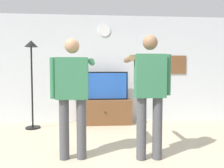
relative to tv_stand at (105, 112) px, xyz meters
name	(u,v)px	position (x,y,z in m)	size (l,w,h in m)	color
back_wall	(108,69)	(0.11, 0.35, 1.06)	(6.40, 0.10, 2.70)	silver
tv_stand	(105,112)	(0.00, 0.00, 0.00)	(1.29, 0.49, 0.59)	brown
television	(105,86)	(0.00, 0.05, 0.64)	(1.13, 0.07, 0.69)	black
wall_clock	(104,30)	(0.00, 0.29, 2.03)	(0.30, 0.30, 0.03)	white
framed_picture	(175,65)	(1.85, 0.30, 1.16)	(0.61, 0.04, 0.48)	brown
floor_lamp	(32,66)	(-1.63, -0.31, 1.11)	(0.32, 0.32, 1.96)	black
person_standing_nearer_lamp	(73,91)	(-0.54, -2.03, 0.70)	(0.63, 0.78, 1.73)	#4C4C51
person_standing_nearer_couch	(149,89)	(0.56, -2.11, 0.72)	(0.60, 0.78, 1.78)	#4C4C51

